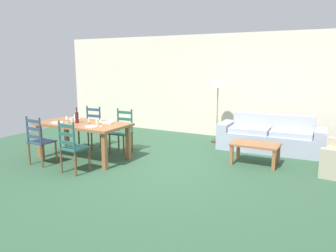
% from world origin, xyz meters
% --- Properties ---
extents(ground_plane, '(9.60, 9.60, 0.02)m').
position_xyz_m(ground_plane, '(0.00, 0.00, -0.01)').
color(ground_plane, '#31563C').
extents(wall_far, '(9.60, 0.16, 2.70)m').
position_xyz_m(wall_far, '(0.00, 3.30, 1.35)').
color(wall_far, beige).
rests_on(wall_far, ground_plane).
extents(dining_table, '(1.90, 0.96, 0.75)m').
position_xyz_m(dining_table, '(-1.53, -0.10, 0.66)').
color(dining_table, '#9A6139').
rests_on(dining_table, ground_plane).
extents(dining_chair_near_left, '(0.43, 0.41, 0.96)m').
position_xyz_m(dining_chair_near_left, '(-1.98, -0.83, 0.48)').
color(dining_chair_near_left, '#2E425A').
rests_on(dining_chair_near_left, ground_plane).
extents(dining_chair_near_right, '(0.44, 0.43, 0.96)m').
position_xyz_m(dining_chair_near_right, '(-1.07, -0.89, 0.48)').
color(dining_chair_near_right, '#265650').
rests_on(dining_chair_near_right, ground_plane).
extents(dining_chair_far_left, '(0.45, 0.43, 0.96)m').
position_xyz_m(dining_chair_far_left, '(-2.01, 0.68, 0.48)').
color(dining_chair_far_left, '#30455C').
rests_on(dining_chair_far_left, ground_plane).
extents(dining_chair_far_right, '(0.44, 0.42, 0.96)m').
position_xyz_m(dining_chair_far_right, '(-1.11, 0.66, 0.48)').
color(dining_chair_far_right, '#255B49').
rests_on(dining_chair_far_right, ground_plane).
extents(dinner_plate_near_left, '(0.24, 0.24, 0.02)m').
position_xyz_m(dinner_plate_near_left, '(-1.98, -0.35, 0.76)').
color(dinner_plate_near_left, white).
rests_on(dinner_plate_near_left, dining_table).
extents(fork_near_left, '(0.02, 0.17, 0.01)m').
position_xyz_m(fork_near_left, '(-2.13, -0.35, 0.75)').
color(fork_near_left, silver).
rests_on(fork_near_left, dining_table).
extents(dinner_plate_near_right, '(0.24, 0.24, 0.02)m').
position_xyz_m(dinner_plate_near_right, '(-1.08, -0.35, 0.76)').
color(dinner_plate_near_right, white).
rests_on(dinner_plate_near_right, dining_table).
extents(fork_near_right, '(0.02, 0.17, 0.01)m').
position_xyz_m(fork_near_right, '(-1.23, -0.35, 0.75)').
color(fork_near_right, silver).
rests_on(fork_near_right, dining_table).
extents(dinner_plate_far_left, '(0.24, 0.24, 0.02)m').
position_xyz_m(dinner_plate_far_left, '(-1.98, 0.15, 0.76)').
color(dinner_plate_far_left, white).
rests_on(dinner_plate_far_left, dining_table).
extents(fork_far_left, '(0.02, 0.17, 0.01)m').
position_xyz_m(fork_far_left, '(-2.13, 0.15, 0.75)').
color(fork_far_left, silver).
rests_on(fork_far_left, dining_table).
extents(dinner_plate_far_right, '(0.24, 0.24, 0.02)m').
position_xyz_m(dinner_plate_far_right, '(-1.08, 0.15, 0.76)').
color(dinner_plate_far_right, white).
rests_on(dinner_plate_far_right, dining_table).
extents(fork_far_right, '(0.03, 0.17, 0.01)m').
position_xyz_m(fork_far_right, '(-1.23, 0.15, 0.75)').
color(fork_far_right, silver).
rests_on(fork_far_right, dining_table).
extents(wine_bottle, '(0.07, 0.07, 0.32)m').
position_xyz_m(wine_bottle, '(-1.63, -0.15, 0.87)').
color(wine_bottle, '#471919').
rests_on(wine_bottle, dining_table).
extents(wine_glass_near_left, '(0.06, 0.06, 0.16)m').
position_xyz_m(wine_glass_near_left, '(-1.83, -0.24, 0.86)').
color(wine_glass_near_left, white).
rests_on(wine_glass_near_left, dining_table).
extents(wine_glass_near_right, '(0.06, 0.06, 0.16)m').
position_xyz_m(wine_glass_near_right, '(-0.96, -0.23, 0.86)').
color(wine_glass_near_right, white).
rests_on(wine_glass_near_right, dining_table).
extents(wine_glass_far_left, '(0.06, 0.06, 0.16)m').
position_xyz_m(wine_glass_far_left, '(-1.85, 0.02, 0.86)').
color(wine_glass_far_left, white).
rests_on(wine_glass_far_left, dining_table).
extents(wine_glass_far_right, '(0.06, 0.06, 0.16)m').
position_xyz_m(wine_glass_far_right, '(-0.95, 0.05, 0.86)').
color(wine_glass_far_right, white).
rests_on(wine_glass_far_right, dining_table).
extents(coffee_cup_primary, '(0.07, 0.07, 0.09)m').
position_xyz_m(coffee_cup_primary, '(-1.19, -0.05, 0.80)').
color(coffee_cup_primary, beige).
rests_on(coffee_cup_primary, dining_table).
extents(coffee_cup_secondary, '(0.07, 0.07, 0.09)m').
position_xyz_m(coffee_cup_secondary, '(-1.81, -0.10, 0.80)').
color(coffee_cup_secondary, beige).
rests_on(coffee_cup_secondary, dining_table).
extents(candle_tall, '(0.05, 0.05, 0.25)m').
position_xyz_m(candle_tall, '(-1.71, -0.08, 0.82)').
color(candle_tall, '#998C66').
rests_on(candle_tall, dining_table).
extents(candle_short, '(0.05, 0.05, 0.14)m').
position_xyz_m(candle_short, '(-1.33, -0.14, 0.79)').
color(candle_short, '#998C66').
rests_on(candle_short, dining_table).
extents(couch, '(2.31, 0.89, 0.80)m').
position_xyz_m(couch, '(1.75, 2.38, 0.29)').
color(couch, '#A4ABC0').
rests_on(couch, ground_plane).
extents(coffee_table, '(0.90, 0.56, 0.42)m').
position_xyz_m(coffee_table, '(1.70, 1.17, 0.36)').
color(coffee_table, '#9A6139').
rests_on(coffee_table, ground_plane).
extents(standing_lamp, '(0.40, 0.40, 1.64)m').
position_xyz_m(standing_lamp, '(0.40, 2.57, 1.41)').
color(standing_lamp, '#332D28').
rests_on(standing_lamp, ground_plane).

